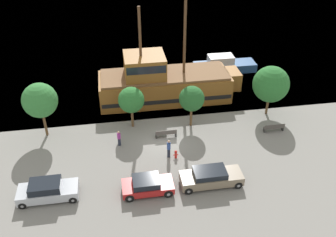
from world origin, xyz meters
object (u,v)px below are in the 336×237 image
(moored_boat_dockside, at_px, (224,65))
(bench_promenade_west, at_px, (274,128))
(parked_car_curb_front, at_px, (147,185))
(parked_car_curb_rear, at_px, (47,190))
(parked_car_curb_mid, at_px, (211,177))
(pedestrian_walking_near, at_px, (119,138))
(bench_promenade_east, at_px, (166,133))
(pirate_ship, at_px, (163,83))
(pedestrian_walking_far, at_px, (169,149))
(fire_hydrant, at_px, (176,154))

(moored_boat_dockside, xyz_separation_m, bench_promenade_west, (1.13, -13.51, -0.32))
(parked_car_curb_front, distance_m, parked_car_curb_rear, 7.61)
(parked_car_curb_front, height_order, parked_car_curb_rear, parked_car_curb_rear)
(bench_promenade_west, bearing_deg, parked_car_curb_front, -154.50)
(parked_car_curb_mid, height_order, parked_car_curb_rear, parked_car_curb_rear)
(parked_car_curb_front, bearing_deg, parked_car_curb_mid, 0.74)
(moored_boat_dockside, distance_m, parked_car_curb_mid, 20.76)
(parked_car_curb_rear, bearing_deg, parked_car_curb_front, -4.19)
(bench_promenade_west, bearing_deg, pedestrian_walking_near, 179.35)
(parked_car_curb_front, xyz_separation_m, parked_car_curb_rear, (-7.58, 0.56, 0.07))
(parked_car_curb_front, height_order, bench_promenade_west, parked_car_curb_front)
(moored_boat_dockside, height_order, bench_promenade_east, moored_boat_dockside)
(pirate_ship, bearing_deg, pedestrian_walking_far, -95.69)
(parked_car_curb_front, relative_size, pedestrian_walking_far, 2.24)
(parked_car_curb_rear, bearing_deg, pedestrian_walking_near, 45.40)
(parked_car_curb_mid, relative_size, pedestrian_walking_near, 3.16)
(bench_promenade_west, height_order, pedestrian_walking_near, pedestrian_walking_near)
(parked_car_curb_mid, xyz_separation_m, fire_hydrant, (-2.17, 3.71, -0.32))
(parked_car_curb_rear, xyz_separation_m, pedestrian_walking_far, (9.92, 3.44, 0.15))
(moored_boat_dockside, distance_m, pedestrian_walking_far, 18.36)
(pedestrian_walking_near, bearing_deg, bench_promenade_west, -0.65)
(parked_car_curb_mid, relative_size, parked_car_curb_rear, 1.09)
(fire_hydrant, relative_size, pedestrian_walking_far, 0.43)
(bench_promenade_east, bearing_deg, parked_car_curb_mid, -69.53)
(pirate_ship, relative_size, parked_car_curb_mid, 3.09)
(parked_car_curb_mid, bearing_deg, moored_boat_dockside, 71.04)
(pedestrian_walking_near, bearing_deg, parked_car_curb_front, -73.65)
(bench_promenade_east, relative_size, pedestrian_walking_far, 1.12)
(pirate_ship, relative_size, parked_car_curb_rear, 3.38)
(parked_car_curb_front, distance_m, parked_car_curb_mid, 5.10)
(parked_car_curb_rear, bearing_deg, pedestrian_walking_far, 19.13)
(moored_boat_dockside, height_order, parked_car_curb_front, moored_boat_dockside)
(parked_car_curb_mid, height_order, bench_promenade_west, parked_car_curb_mid)
(parked_car_curb_mid, bearing_deg, parked_car_curb_front, -179.26)
(parked_car_curb_front, bearing_deg, parked_car_curb_rear, 175.81)
(pirate_ship, xyz_separation_m, bench_promenade_east, (-0.80, -7.25, -1.49))
(moored_boat_dockside, bearing_deg, fire_hydrant, -119.25)
(parked_car_curb_front, bearing_deg, bench_promenade_east, 69.73)
(parked_car_curb_front, bearing_deg, fire_hydrant, 52.23)
(moored_boat_dockside, bearing_deg, parked_car_curb_front, -121.01)
(moored_boat_dockside, height_order, fire_hydrant, moored_boat_dockside)
(parked_car_curb_front, relative_size, bench_promenade_west, 2.02)
(pedestrian_walking_far, bearing_deg, fire_hydrant, -20.83)
(pirate_ship, height_order, pedestrian_walking_near, pirate_ship)
(parked_car_curb_front, xyz_separation_m, fire_hydrant, (2.92, 3.77, -0.27))
(parked_car_curb_mid, bearing_deg, bench_promenade_east, 110.47)
(parked_car_curb_mid, xyz_separation_m, pedestrian_walking_near, (-6.96, 6.29, 0.05))
(moored_boat_dockside, xyz_separation_m, parked_car_curb_rear, (-19.43, -19.15, -0.01))
(bench_promenade_west, bearing_deg, moored_boat_dockside, 94.78)
(pedestrian_walking_far, bearing_deg, parked_car_curb_mid, -54.90)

